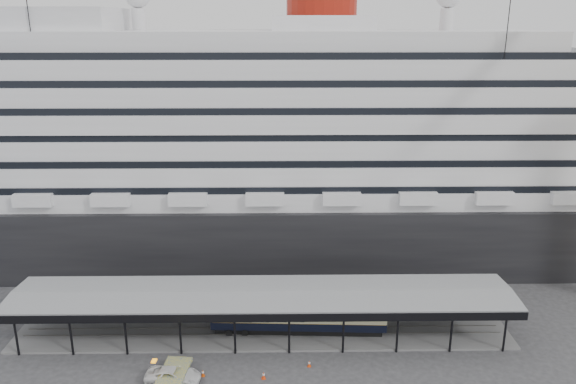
# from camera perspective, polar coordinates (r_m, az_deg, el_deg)

# --- Properties ---
(ground) EXTENTS (200.00, 200.00, 0.00)m
(ground) POSITION_cam_1_polar(r_m,az_deg,el_deg) (62.01, -2.66, -16.48)
(ground) COLOR #333335
(ground) RESTS_ON ground
(cruise_ship) EXTENTS (130.00, 30.00, 43.90)m
(cruise_ship) POSITION_cam_1_polar(r_m,az_deg,el_deg) (85.21, -2.14, 6.27)
(cruise_ship) COLOR black
(cruise_ship) RESTS_ON ground
(platform_canopy) EXTENTS (56.00, 9.18, 5.30)m
(platform_canopy) POSITION_cam_1_polar(r_m,az_deg,el_deg) (65.05, -2.55, -12.31)
(platform_canopy) COLOR slate
(platform_canopy) RESTS_ON ground
(port_truck) EXTENTS (5.66, 3.02, 1.51)m
(port_truck) POSITION_cam_1_polar(r_m,az_deg,el_deg) (59.11, -11.58, -17.83)
(port_truck) COLOR silver
(port_truck) RESTS_ON ground
(pullman_carriage) EXTENTS (19.83, 3.45, 19.38)m
(pullman_carriage) POSITION_cam_1_polar(r_m,az_deg,el_deg) (65.04, 1.07, -12.28)
(pullman_carriage) COLOR black
(pullman_carriage) RESTS_ON ground
(traffic_cone_left) EXTENTS (0.41, 0.41, 0.73)m
(traffic_cone_left) POSITION_cam_1_polar(r_m,az_deg,el_deg) (59.72, -8.65, -17.71)
(traffic_cone_left) COLOR #CF460B
(traffic_cone_left) RESTS_ON ground
(traffic_cone_mid) EXTENTS (0.48, 0.48, 0.78)m
(traffic_cone_mid) POSITION_cam_1_polar(r_m,az_deg,el_deg) (58.79, -2.50, -18.10)
(traffic_cone_mid) COLOR red
(traffic_cone_mid) RESTS_ON ground
(traffic_cone_right) EXTENTS (0.39, 0.39, 0.69)m
(traffic_cone_right) POSITION_cam_1_polar(r_m,az_deg,el_deg) (60.51, 2.17, -17.02)
(traffic_cone_right) COLOR #EA440D
(traffic_cone_right) RESTS_ON ground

